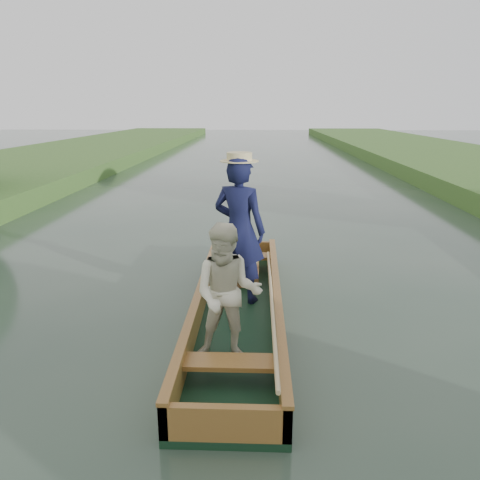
{
  "coord_description": "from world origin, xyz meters",
  "views": [
    {
      "loc": [
        0.25,
        -5.75,
        2.73
      ],
      "look_at": [
        0.0,
        0.6,
        0.95
      ],
      "focal_mm": 35.0,
      "sensor_mm": 36.0,
      "label": 1
    }
  ],
  "objects": [
    {
      "name": "trees_far",
      "position": [
        0.23,
        4.91,
        2.61
      ],
      "size": [
        21.58,
        7.04,
        4.68
      ],
      "color": "#47331E",
      "rests_on": "ground"
    },
    {
      "name": "punt",
      "position": [
        -0.03,
        -0.04,
        0.66
      ],
      "size": [
        1.14,
        5.0,
        2.16
      ],
      "color": "black",
      "rests_on": "ground"
    },
    {
      "name": "ground",
      "position": [
        0.0,
        0.0,
        0.0
      ],
      "size": [
        120.0,
        120.0,
        0.0
      ],
      "primitive_type": "plane",
      "color": "#283D30",
      "rests_on": "ground"
    }
  ]
}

